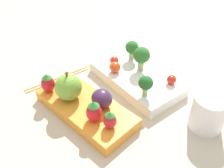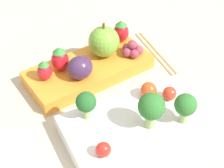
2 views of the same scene
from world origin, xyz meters
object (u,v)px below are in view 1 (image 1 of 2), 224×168
Objects in this scene: broccoli_floret_0 at (142,56)px; bento_box_savoury at (135,78)px; plum at (102,99)px; grape_cluster at (68,79)px; chopsticks_pair at (64,76)px; bento_box_fruit at (86,109)px; strawberry_0 at (94,111)px; apple at (68,87)px; drinking_cup at (208,113)px; cherry_tomato_1 at (171,80)px; cherry_tomato_2 at (114,60)px; strawberry_2 at (48,83)px; broccoli_floret_1 at (146,84)px; cherry_tomato_0 at (115,67)px; broccoli_floret_2 at (132,48)px; strawberry_1 at (110,120)px.

bento_box_savoury is at bearing -86.47° from broccoli_floret_0.
grape_cluster is (-0.11, 0.00, -0.01)m from plum.
bento_box_fruit is at bearing -19.91° from chopsticks_pair.
strawberry_0 is 0.23× the size of chopsticks_pair.
drinking_cup is at bearing 31.28° from apple.
strawberry_0 is (0.09, -0.01, -0.01)m from apple.
chopsticks_pair is at bearing -138.19° from broccoli_floret_0.
cherry_tomato_1 is 0.15m from cherry_tomato_2.
bento_box_savoury reaches higher than bento_box_fruit.
cherry_tomato_2 is at bearing -175.69° from bento_box_savoury.
chopsticks_pair is (-0.10, 0.06, -0.05)m from apple.
apple is (-0.05, -0.17, 0.04)m from bento_box_savoury.
strawberry_0 is at bearing 3.23° from strawberry_2.
cherry_tomato_0 is at bearing 169.67° from broccoli_floret_1.
broccoli_floret_2 is 1.10× the size of strawberry_0.
apple is at bearing -157.40° from plum.
bento_box_fruit is at bearing -123.89° from broccoli_floret_1.
apple is (-0.13, -0.19, 0.02)m from cherry_tomato_1.
broccoli_floret_2 is at bearing 111.42° from plum.
strawberry_0 is 0.20m from chopsticks_pair.
drinking_cup reaches higher than strawberry_1.
grape_cluster reaches higher than cherry_tomato_1.
cherry_tomato_1 is 0.28m from strawberry_2.
apple is 0.06m from grape_cluster.
bento_box_fruit is 0.06m from strawberry_0.
strawberry_1 is (0.03, 0.01, -0.00)m from strawberry_0.
broccoli_floret_0 is at bearing 23.41° from cherry_tomato_2.
bento_box_fruit is at bearing -75.58° from cherry_tomato_0.
apple is 1.50× the size of plum.
bento_box_savoury is at bearing 36.16° from chopsticks_pair.
strawberry_0 reaches higher than cherry_tomato_0.
plum is (-0.06, -0.16, 0.01)m from cherry_tomato_1.
bento_box_savoury is 11.15× the size of cherry_tomato_1.
cherry_tomato_0 is 0.70× the size of strawberry_1.
cherry_tomato_2 is (-0.02, 0.02, -0.00)m from cherry_tomato_0.
bento_box_fruit is at bearing 15.53° from strawberry_2.
bento_box_savoury is 3.26× the size of drinking_cup.
apple is 1.43× the size of strawberry_0.
strawberry_0 is at bearing -103.01° from cherry_tomato_1.
cherry_tomato_1 is 0.96× the size of cherry_tomato_2.
broccoli_floret_0 is 0.21m from strawberry_1.
cherry_tomato_0 is 0.18m from strawberry_1.
plum reaches higher than cherry_tomato_0.
cherry_tomato_1 is at bearing 42.56° from grape_cluster.
cherry_tomato_2 is 0.21m from strawberry_1.
cherry_tomato_1 is 0.29× the size of drinking_cup.
chopsticks_pair is at bearing 160.09° from bento_box_fruit.
cherry_tomato_0 reaches higher than bento_box_savoury.
broccoli_floret_0 is at bearing 76.09° from apple.
cherry_tomato_1 is 0.48× the size of strawberry_2.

